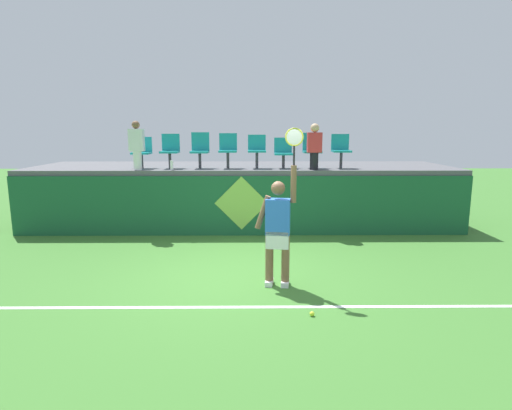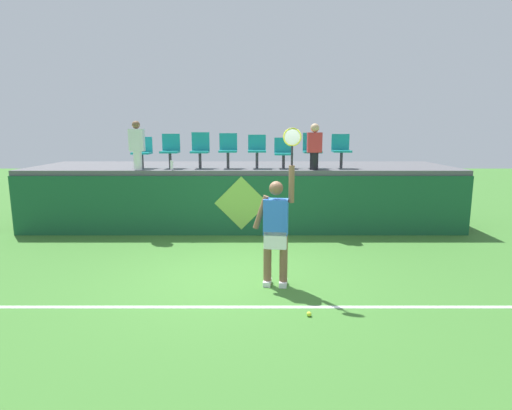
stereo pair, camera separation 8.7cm
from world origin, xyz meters
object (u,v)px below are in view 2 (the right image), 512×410
(water_bottle, at_px, (173,165))
(tennis_ball, at_px, (310,314))
(stadium_chair_0, at_px, (144,151))
(stadium_chair_5, at_px, (284,151))
(tennis_player, at_px, (277,228))
(stadium_chair_2, at_px, (201,148))
(spectator_0, at_px, (138,145))
(stadium_chair_4, at_px, (258,149))
(stadium_chair_3, at_px, (229,148))
(stadium_chair_1, at_px, (171,149))
(stadium_chair_7, at_px, (342,149))
(spectator_1, at_px, (316,146))
(stadium_chair_6, at_px, (313,149))

(water_bottle, bearing_deg, tennis_ball, -59.11)
(stadium_chair_0, height_order, stadium_chair_5, stadium_chair_0)
(tennis_player, height_order, stadium_chair_5, tennis_player)
(stadium_chair_2, height_order, spectator_0, spectator_0)
(tennis_ball, distance_m, stadium_chair_4, 5.50)
(water_bottle, relative_size, stadium_chair_2, 0.26)
(tennis_ball, relative_size, stadium_chair_3, 0.08)
(stadium_chair_1, relative_size, stadium_chair_3, 0.98)
(tennis_player, height_order, stadium_chair_4, tennis_player)
(stadium_chair_4, relative_size, spectator_0, 0.72)
(tennis_ball, xyz_separation_m, water_bottle, (-2.71, 4.52, 1.63))
(stadium_chair_3, bearing_deg, stadium_chair_1, 179.97)
(stadium_chair_2, distance_m, spectator_0, 1.51)
(stadium_chair_4, bearing_deg, water_bottle, -164.54)
(tennis_ball, relative_size, stadium_chair_5, 0.09)
(stadium_chair_1, bearing_deg, stadium_chair_2, 0.29)
(stadium_chair_7, distance_m, spectator_1, 0.82)
(stadium_chair_2, bearing_deg, spectator_1, -8.38)
(water_bottle, height_order, stadium_chair_7, stadium_chair_7)
(water_bottle, distance_m, stadium_chair_3, 1.46)
(stadium_chair_6, relative_size, stadium_chair_7, 1.04)
(stadium_chair_5, bearing_deg, stadium_chair_2, 179.77)
(water_bottle, height_order, spectator_0, spectator_0)
(stadium_chair_2, bearing_deg, stadium_chair_3, -0.38)
(stadium_chair_2, bearing_deg, stadium_chair_6, -0.03)
(stadium_chair_1, relative_size, spectator_1, 0.78)
(stadium_chair_4, relative_size, stadium_chair_5, 1.09)
(stadium_chair_1, distance_m, stadium_chair_3, 1.43)
(tennis_ball, relative_size, stadium_chair_6, 0.08)
(spectator_0, bearing_deg, stadium_chair_3, 12.21)
(stadium_chair_2, xyz_separation_m, stadium_chair_6, (2.77, -0.00, -0.00))
(stadium_chair_4, bearing_deg, stadium_chair_3, 179.65)
(stadium_chair_1, bearing_deg, tennis_player, -58.22)
(spectator_1, bearing_deg, stadium_chair_4, 163.71)
(spectator_1, bearing_deg, stadium_chair_2, 171.62)
(stadium_chair_0, bearing_deg, stadium_chair_5, 0.01)
(stadium_chair_0, xyz_separation_m, stadium_chair_5, (3.49, 0.00, -0.02))
(water_bottle, bearing_deg, tennis_player, -55.64)
(tennis_ball, relative_size, stadium_chair_2, 0.07)
(water_bottle, distance_m, stadium_chair_0, 1.04)
(tennis_ball, bearing_deg, tennis_player, 109.20)
(stadium_chair_3, bearing_deg, spectator_0, -167.79)
(tennis_player, relative_size, spectator_1, 2.32)
(tennis_ball, xyz_separation_m, spectator_0, (-3.53, 4.62, 2.11))
(stadium_chair_1, xyz_separation_m, stadium_chair_5, (2.80, -0.00, -0.06))
(tennis_ball, relative_size, spectator_1, 0.06)
(stadium_chair_0, bearing_deg, stadium_chair_2, 0.36)
(stadium_chair_7, bearing_deg, stadium_chair_4, -179.94)
(stadium_chair_4, distance_m, spectator_0, 2.87)
(tennis_ball, bearing_deg, stadium_chair_3, 105.51)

